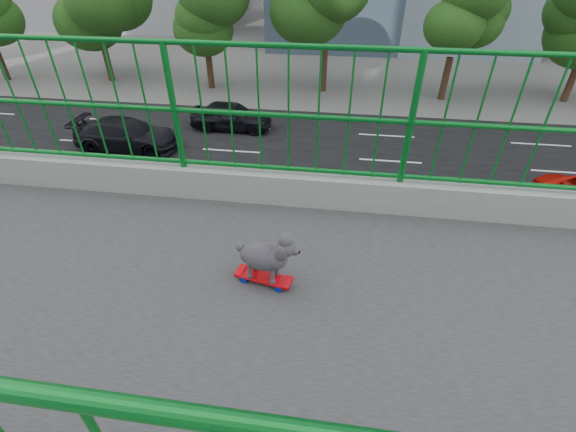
% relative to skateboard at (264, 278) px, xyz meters
% --- Properties ---
extents(road, '(18.00, 90.00, 0.02)m').
position_rel_skateboard_xyz_m(road, '(-12.70, -4.97, -7.03)').
color(road, black).
rests_on(road, ground).
extents(street_trees, '(5.30, 60.40, 7.26)m').
position_rel_skateboard_xyz_m(street_trees, '(-25.73, -3.91, -2.32)').
color(street_trees, black).
rests_on(street_trees, ground).
extents(skateboard, '(0.21, 0.44, 0.06)m').
position_rel_skateboard_xyz_m(skateboard, '(0.00, 0.00, 0.00)').
color(skateboard, red).
rests_on(skateboard, footbridge).
extents(poodle, '(0.26, 0.47, 0.40)m').
position_rel_skateboard_xyz_m(poodle, '(0.01, 0.02, 0.23)').
color(poodle, '#2C2A2F').
rests_on(poodle, skateboard).
extents(car_1, '(1.44, 4.13, 1.36)m').
position_rel_skateboard_xyz_m(car_1, '(-8.90, 7.25, -6.36)').
color(car_1, red).
rests_on(car_1, ground).
extents(car_3, '(2.15, 5.28, 1.53)m').
position_rel_skateboard_xyz_m(car_3, '(-15.30, -10.25, -6.28)').
color(car_3, black).
rests_on(car_3, ground).
extents(car_4, '(1.81, 4.50, 1.53)m').
position_rel_skateboard_xyz_m(car_4, '(-18.50, -5.64, -6.28)').
color(car_4, black).
rests_on(car_4, ground).
extents(car_5, '(1.42, 4.07, 1.34)m').
position_rel_skateboard_xyz_m(car_5, '(-5.70, 5.26, -6.37)').
color(car_5, red).
rests_on(car_5, ground).
extents(car_6, '(2.32, 5.02, 1.40)m').
position_rel_skateboard_xyz_m(car_6, '(-8.90, 2.30, -6.34)').
color(car_6, black).
rests_on(car_6, ground).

